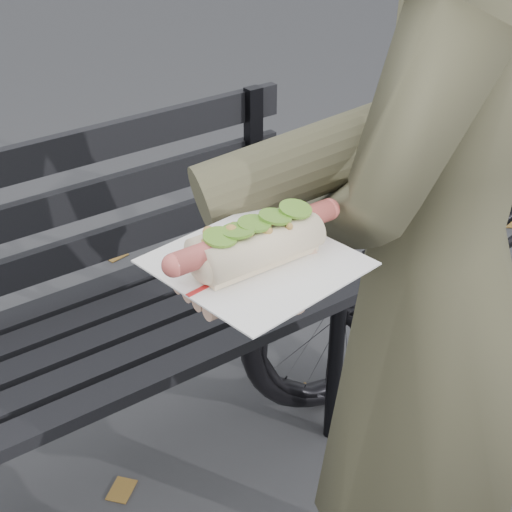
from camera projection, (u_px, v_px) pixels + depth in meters
The scene contains 4 objects.
park_bench at pixel (29, 324), 1.69m from camera, with size 1.50×0.44×0.88m.
bicycle at pixel (511, 196), 2.29m from camera, with size 0.65×1.85×0.97m, color black.
person at pixel (432, 285), 1.22m from camera, with size 0.63×0.41×1.72m, color #4D4B33.
held_hotdog at pixel (355, 163), 0.96m from camera, with size 0.63×0.30×0.20m.
Camera 1 is at (-0.35, -0.56, 1.53)m, focal length 55.00 mm.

